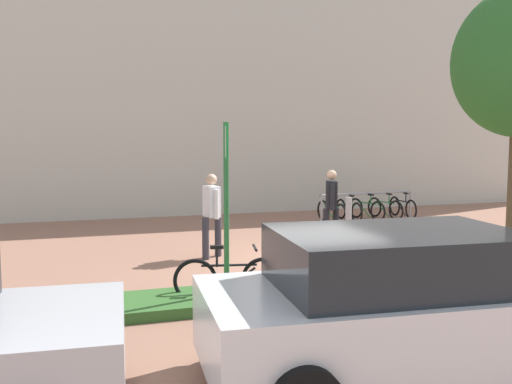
% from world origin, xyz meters
% --- Properties ---
extents(ground_plane, '(60.00, 60.00, 0.00)m').
position_xyz_m(ground_plane, '(0.00, 0.00, 0.00)').
color(ground_plane, '#936651').
extents(building_facade, '(28.00, 1.20, 10.00)m').
position_xyz_m(building_facade, '(0.00, 7.84, 5.00)').
color(building_facade, beige).
rests_on(building_facade, ground).
extents(planter_strip, '(7.00, 1.10, 0.16)m').
position_xyz_m(planter_strip, '(-0.65, -2.01, 0.08)').
color(planter_strip, '#336028').
rests_on(planter_strip, ground).
extents(parking_sign_post, '(0.08, 0.36, 2.68)m').
position_xyz_m(parking_sign_post, '(-2.09, -2.01, 1.74)').
color(parking_sign_post, '#2D7238').
rests_on(parking_sign_post, ground).
extents(bike_at_sign, '(1.66, 0.49, 0.86)m').
position_xyz_m(bike_at_sign, '(-2.02, -1.90, 0.35)').
color(bike_at_sign, black).
rests_on(bike_at_sign, ground).
extents(bike_rack_cluster, '(3.19, 1.82, 0.83)m').
position_xyz_m(bike_rack_cluster, '(3.98, 4.77, 0.35)').
color(bike_rack_cluster, '#99999E').
rests_on(bike_rack_cluster, ground).
extents(bollard_steel, '(0.16, 0.16, 0.90)m').
position_xyz_m(bollard_steel, '(2.47, 3.04, 0.45)').
color(bollard_steel, '#ADADB2').
rests_on(bollard_steel, ground).
extents(person_casual_tan, '(0.45, 0.60, 1.72)m').
position_xyz_m(person_casual_tan, '(-1.59, 1.11, 0.98)').
color(person_casual_tan, '#2D2D38').
rests_on(person_casual_tan, ground).
extents(person_suited_navy, '(0.42, 0.58, 1.72)m').
position_xyz_m(person_suited_navy, '(1.30, 1.58, 0.98)').
color(person_suited_navy, black).
rests_on(person_suited_navy, ground).
extents(car_white_hatch, '(4.42, 2.26, 1.54)m').
position_xyz_m(car_white_hatch, '(-0.95, -5.04, 0.76)').
color(car_white_hatch, silver).
rests_on(car_white_hatch, ground).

